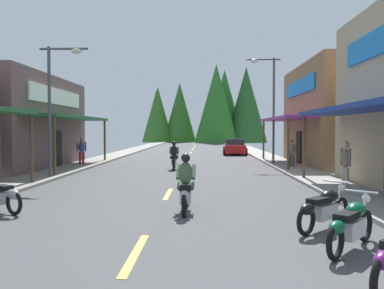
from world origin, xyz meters
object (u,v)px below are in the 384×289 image
(streetlamp_right, at_px, (269,96))
(rider_cruising_lead, at_px, (186,187))
(motorcycle_parked_right_3, at_px, (324,208))
(rider_cruising_trailing, at_px, (174,158))
(parked_car_curbside, at_px, (235,147))
(motorcycle_parked_right_2, at_px, (351,224))
(pedestrian_by_shop, at_px, (345,163))
(streetlamp_left, at_px, (57,92))
(pedestrian_browsing, at_px, (291,152))
(pedestrian_waiting, at_px, (81,150))

(streetlamp_right, height_order, rider_cruising_lead, streetlamp_right)
(motorcycle_parked_right_3, height_order, rider_cruising_trailing, rider_cruising_trailing)
(parked_car_curbside, bearing_deg, rider_cruising_lead, 174.83)
(streetlamp_right, height_order, motorcycle_parked_right_2, streetlamp_right)
(streetlamp_right, xyz_separation_m, pedestrian_by_shop, (0.76, -11.36, -3.26))
(motorcycle_parked_right_2, relative_size, rider_cruising_lead, 0.80)
(pedestrian_by_shop, bearing_deg, streetlamp_left, 148.81)
(rider_cruising_trailing, relative_size, pedestrian_browsing, 1.28)
(pedestrian_waiting, distance_m, parked_car_curbside, 15.46)
(motorcycle_parked_right_3, xyz_separation_m, rider_cruising_lead, (-3.11, 1.87, 0.17))
(pedestrian_browsing, xyz_separation_m, pedestrian_waiting, (-12.41, 1.29, 0.02))
(rider_cruising_trailing, height_order, pedestrian_by_shop, pedestrian_by_shop)
(motorcycle_parked_right_3, bearing_deg, streetlamp_right, 40.50)
(streetlamp_left, height_order, motorcycle_parked_right_3, streetlamp_left)
(pedestrian_by_shop, relative_size, pedestrian_waiting, 1.06)
(pedestrian_by_shop, distance_m, pedestrian_browsing, 8.89)
(streetlamp_left, height_order, rider_cruising_lead, streetlamp_left)
(streetlamp_left, xyz_separation_m, motorcycle_parked_right_3, (9.11, -8.67, -3.37))
(rider_cruising_lead, bearing_deg, pedestrian_by_shop, -59.36)
(streetlamp_right, distance_m, rider_cruising_trailing, 7.46)
(streetlamp_right, relative_size, motorcycle_parked_right_3, 4.19)
(streetlamp_left, relative_size, pedestrian_browsing, 3.50)
(streetlamp_left, relative_size, rider_cruising_lead, 2.74)
(motorcycle_parked_right_3, height_order, pedestrian_waiting, pedestrian_waiting)
(rider_cruising_lead, height_order, rider_cruising_trailing, same)
(motorcycle_parked_right_3, bearing_deg, parked_car_curbside, 45.24)
(motorcycle_parked_right_2, bearing_deg, pedestrian_waiting, 71.02)
(pedestrian_browsing, relative_size, pedestrian_waiting, 0.98)
(pedestrian_browsing, bearing_deg, streetlamp_left, -22.06)
(motorcycle_parked_right_2, height_order, rider_cruising_trailing, rider_cruising_trailing)
(motorcycle_parked_right_2, relative_size, pedestrian_browsing, 1.02)
(pedestrian_waiting, bearing_deg, pedestrian_by_shop, -148.24)
(streetlamp_right, height_order, rider_cruising_trailing, streetlamp_right)
(pedestrian_by_shop, bearing_deg, rider_cruising_trailing, 115.02)
(rider_cruising_trailing, bearing_deg, rider_cruising_lead, -176.26)
(streetlamp_left, xyz_separation_m, pedestrian_by_shop, (11.33, -3.72, -2.79))
(pedestrian_by_shop, bearing_deg, pedestrian_waiting, 127.32)
(motorcycle_parked_right_2, distance_m, pedestrian_by_shop, 6.84)
(motorcycle_parked_right_2, xyz_separation_m, pedestrian_browsing, (2.32, 15.34, 0.48))
(pedestrian_waiting, bearing_deg, rider_cruising_trailing, -126.59)
(streetlamp_left, height_order, pedestrian_browsing, streetlamp_left)
(rider_cruising_trailing, relative_size, pedestrian_waiting, 1.25)
(pedestrian_browsing, height_order, pedestrian_waiting, pedestrian_waiting)
(pedestrian_by_shop, xyz_separation_m, pedestrian_waiting, (-12.28, 10.17, -0.07))
(streetlamp_left, xyz_separation_m, motorcycle_parked_right_2, (9.14, -10.17, -3.37))
(motorcycle_parked_right_3, distance_m, pedestrian_by_shop, 5.46)
(motorcycle_parked_right_2, height_order, parked_car_curbside, parked_car_curbside)
(streetlamp_right, distance_m, motorcycle_parked_right_2, 18.28)
(rider_cruising_trailing, bearing_deg, pedestrian_browsing, -86.99)
(motorcycle_parked_right_2, height_order, rider_cruising_lead, rider_cruising_lead)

